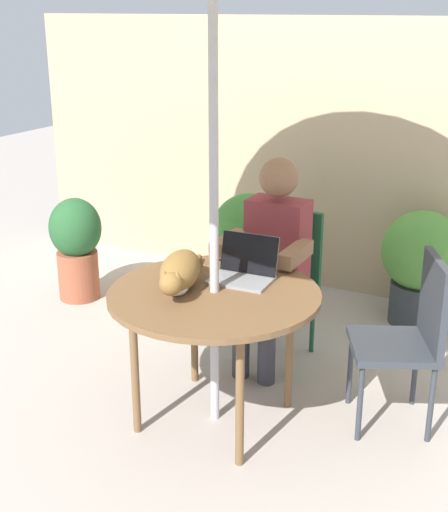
{
  "coord_description": "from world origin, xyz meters",
  "views": [
    {
      "loc": [
        1.51,
        -2.74,
        2.01
      ],
      "look_at": [
        0.0,
        0.1,
        0.86
      ],
      "focal_mm": 49.23,
      "sensor_mm": 36.0,
      "label": 1
    }
  ],
  "objects_px": {
    "chair_occupied": "(283,273)",
    "laptop": "(245,266)",
    "person_seated": "(272,253)",
    "cat": "(179,273)",
    "potted_plant_corner": "(421,262)",
    "patio_table": "(214,302)",
    "potted_plant_by_chair": "(76,244)",
    "chair_empty": "(411,330)",
    "potted_plant_near_fence": "(248,245)"
  },
  "relations": [
    {
      "from": "potted_plant_near_fence",
      "to": "potted_plant_by_chair",
      "type": "height_order",
      "value": "potted_plant_near_fence"
    },
    {
      "from": "potted_plant_by_chair",
      "to": "potted_plant_near_fence",
      "type": "bearing_deg",
      "value": 19.13
    },
    {
      "from": "laptop",
      "to": "potted_plant_corner",
      "type": "relative_size",
      "value": 0.41
    },
    {
      "from": "patio_table",
      "to": "cat",
      "type": "bearing_deg",
      "value": -164.63
    },
    {
      "from": "laptop",
      "to": "chair_occupied",
      "type": "bearing_deg",
      "value": 95.04
    },
    {
      "from": "chair_occupied",
      "to": "laptop",
      "type": "relative_size",
      "value": 2.8
    },
    {
      "from": "chair_occupied",
      "to": "potted_plant_by_chair",
      "type": "bearing_deg",
      "value": 176.7
    },
    {
      "from": "potted_plant_by_chair",
      "to": "potted_plant_corner",
      "type": "height_order",
      "value": "potted_plant_corner"
    },
    {
      "from": "cat",
      "to": "potted_plant_corner",
      "type": "relative_size",
      "value": 0.82
    },
    {
      "from": "cat",
      "to": "potted_plant_by_chair",
      "type": "bearing_deg",
      "value": 146.22
    },
    {
      "from": "potted_plant_near_fence",
      "to": "potted_plant_by_chair",
      "type": "xyz_separation_m",
      "value": [
        -1.16,
        -0.4,
        -0.06
      ]
    },
    {
      "from": "chair_occupied",
      "to": "laptop",
      "type": "height_order",
      "value": "laptop"
    },
    {
      "from": "chair_occupied",
      "to": "chair_empty",
      "type": "distance_m",
      "value": 0.96
    },
    {
      "from": "laptop",
      "to": "potted_plant_near_fence",
      "type": "height_order",
      "value": "laptop"
    },
    {
      "from": "potted_plant_near_fence",
      "to": "potted_plant_by_chair",
      "type": "relative_size",
      "value": 1.11
    },
    {
      "from": "patio_table",
      "to": "potted_plant_near_fence",
      "type": "xyz_separation_m",
      "value": [
        -0.47,
        1.34,
        -0.18
      ]
    },
    {
      "from": "potted_plant_corner",
      "to": "laptop",
      "type": "bearing_deg",
      "value": -112.1
    },
    {
      "from": "patio_table",
      "to": "cat",
      "type": "height_order",
      "value": "cat"
    },
    {
      "from": "cat",
      "to": "potted_plant_corner",
      "type": "distance_m",
      "value": 1.91
    },
    {
      "from": "chair_occupied",
      "to": "potted_plant_near_fence",
      "type": "bearing_deg",
      "value": 133.3
    },
    {
      "from": "chair_empty",
      "to": "person_seated",
      "type": "distance_m",
      "value": 0.92
    },
    {
      "from": "chair_empty",
      "to": "potted_plant_by_chair",
      "type": "bearing_deg",
      "value": 168.45
    },
    {
      "from": "person_seated",
      "to": "laptop",
      "type": "xyz_separation_m",
      "value": [
        0.05,
        -0.46,
        0.08
      ]
    },
    {
      "from": "person_seated",
      "to": "cat",
      "type": "height_order",
      "value": "person_seated"
    },
    {
      "from": "cat",
      "to": "potted_plant_by_chair",
      "type": "height_order",
      "value": "cat"
    },
    {
      "from": "laptop",
      "to": "potted_plant_near_fence",
      "type": "bearing_deg",
      "value": 115.23
    },
    {
      "from": "chair_occupied",
      "to": "laptop",
      "type": "bearing_deg",
      "value": -84.96
    },
    {
      "from": "person_seated",
      "to": "laptop",
      "type": "bearing_deg",
      "value": -83.23
    },
    {
      "from": "chair_occupied",
      "to": "potted_plant_by_chair",
      "type": "height_order",
      "value": "chair_occupied"
    },
    {
      "from": "patio_table",
      "to": "laptop",
      "type": "relative_size",
      "value": 3.28
    },
    {
      "from": "chair_empty",
      "to": "cat",
      "type": "height_order",
      "value": "chair_empty"
    },
    {
      "from": "person_seated",
      "to": "potted_plant_corner",
      "type": "bearing_deg",
      "value": 56.87
    },
    {
      "from": "laptop",
      "to": "potted_plant_near_fence",
      "type": "distance_m",
      "value": 1.26
    },
    {
      "from": "cat",
      "to": "potted_plant_corner",
      "type": "height_order",
      "value": "cat"
    },
    {
      "from": "chair_empty",
      "to": "potted_plant_corner",
      "type": "relative_size",
      "value": 1.14
    },
    {
      "from": "chair_empty",
      "to": "potted_plant_by_chair",
      "type": "xyz_separation_m",
      "value": [
        -2.5,
        0.51,
        -0.11
      ]
    },
    {
      "from": "chair_occupied",
      "to": "potted_plant_corner",
      "type": "bearing_deg",
      "value": 52.07
    },
    {
      "from": "chair_occupied",
      "to": "cat",
      "type": "xyz_separation_m",
      "value": [
        -0.17,
        -0.89,
        0.27
      ]
    },
    {
      "from": "potted_plant_near_fence",
      "to": "chair_occupied",
      "type": "bearing_deg",
      "value": -46.7
    },
    {
      "from": "laptop",
      "to": "potted_plant_near_fence",
      "type": "xyz_separation_m",
      "value": [
        -0.52,
        1.11,
        -0.3
      ]
    },
    {
      "from": "person_seated",
      "to": "chair_occupied",
      "type": "bearing_deg",
      "value": 90.0
    },
    {
      "from": "laptop",
      "to": "cat",
      "type": "bearing_deg",
      "value": -128.92
    },
    {
      "from": "chair_occupied",
      "to": "cat",
      "type": "height_order",
      "value": "chair_occupied"
    },
    {
      "from": "potted_plant_near_fence",
      "to": "potted_plant_by_chair",
      "type": "distance_m",
      "value": 1.23
    },
    {
      "from": "chair_empty",
      "to": "patio_table",
      "type": "bearing_deg",
      "value": -153.88
    },
    {
      "from": "potted_plant_by_chair",
      "to": "laptop",
      "type": "bearing_deg",
      "value": -22.73
    },
    {
      "from": "chair_occupied",
      "to": "potted_plant_corner",
      "type": "xyz_separation_m",
      "value": [
        0.63,
        0.81,
        -0.08
      ]
    },
    {
      "from": "chair_occupied",
      "to": "potted_plant_near_fence",
      "type": "xyz_separation_m",
      "value": [
        -0.47,
        0.5,
        -0.05
      ]
    },
    {
      "from": "chair_occupied",
      "to": "cat",
      "type": "distance_m",
      "value": 0.94
    },
    {
      "from": "person_seated",
      "to": "potted_plant_by_chair",
      "type": "bearing_deg",
      "value": 171.25
    }
  ]
}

